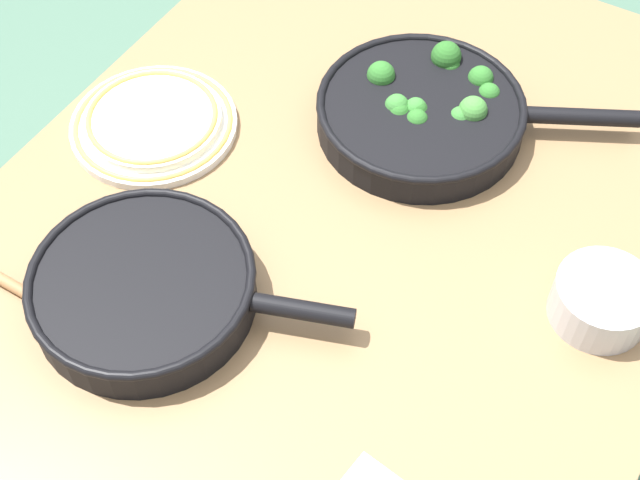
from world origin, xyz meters
The scene contains 7 objects.
ground_plane centered at (0.00, 0.00, 0.00)m, with size 14.00×14.00×0.00m, color #476B56.
dining_table_red centered at (0.00, 0.00, 0.68)m, with size 1.33×0.90×0.76m.
skillet_broccoli centered at (-0.27, 0.02, 0.78)m, with size 0.30×0.43×0.07m.
skillet_eggs centered at (0.18, -0.14, 0.78)m, with size 0.28×0.39×0.06m.
wooden_spoon centered at (0.25, -0.27, 0.76)m, with size 0.04×0.35×0.02m.
dinner_plate_stack centered at (-0.07, -0.31, 0.77)m, with size 0.24×0.24×0.03m.
prep_bowl_steel centered at (-0.09, 0.34, 0.78)m, with size 0.12×0.12×0.06m.
Camera 1 is at (0.59, 0.35, 1.67)m, focal length 50.00 mm.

